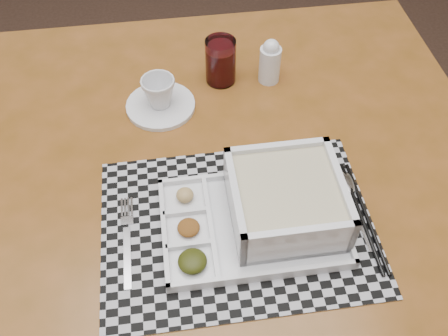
{
  "coord_description": "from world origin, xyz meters",
  "views": [
    {
      "loc": [
        0.74,
        -0.27,
        1.56
      ],
      "look_at": [
        0.8,
        0.29,
        0.88
      ],
      "focal_mm": 40.0,
      "sensor_mm": 36.0,
      "label": 1
    }
  ],
  "objects_px": {
    "serving_tray": "(276,207)",
    "juice_glass": "(221,63)",
    "creamer_bottle": "(270,61)",
    "dining_table": "(230,199)",
    "cup": "(159,92)"
  },
  "relations": [
    {
      "from": "dining_table",
      "to": "cup",
      "type": "xyz_separation_m",
      "value": [
        -0.13,
        0.2,
        0.13
      ]
    },
    {
      "from": "juice_glass",
      "to": "creamer_bottle",
      "type": "distance_m",
      "value": 0.11
    },
    {
      "from": "dining_table",
      "to": "creamer_bottle",
      "type": "relative_size",
      "value": 10.36
    },
    {
      "from": "serving_tray",
      "to": "juice_glass",
      "type": "xyz_separation_m",
      "value": [
        -0.06,
        0.39,
        0.01
      ]
    },
    {
      "from": "dining_table",
      "to": "creamer_bottle",
      "type": "distance_m",
      "value": 0.32
    },
    {
      "from": "serving_tray",
      "to": "creamer_bottle",
      "type": "height_order",
      "value": "creamer_bottle"
    },
    {
      "from": "serving_tray",
      "to": "cup",
      "type": "relative_size",
      "value": 4.53
    },
    {
      "from": "dining_table",
      "to": "creamer_bottle",
      "type": "bearing_deg",
      "value": 66.54
    },
    {
      "from": "dining_table",
      "to": "juice_glass",
      "type": "relative_size",
      "value": 10.52
    },
    {
      "from": "cup",
      "to": "juice_glass",
      "type": "distance_m",
      "value": 0.16
    },
    {
      "from": "serving_tray",
      "to": "juice_glass",
      "type": "bearing_deg",
      "value": 98.63
    },
    {
      "from": "dining_table",
      "to": "juice_glass",
      "type": "height_order",
      "value": "juice_glass"
    },
    {
      "from": "creamer_bottle",
      "to": "serving_tray",
      "type": "bearing_deg",
      "value": -97.42
    },
    {
      "from": "juice_glass",
      "to": "dining_table",
      "type": "bearing_deg",
      "value": -91.63
    },
    {
      "from": "creamer_bottle",
      "to": "juice_glass",
      "type": "bearing_deg",
      "value": 174.68
    }
  ]
}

